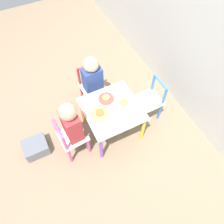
{
  "coord_description": "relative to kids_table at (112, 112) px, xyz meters",
  "views": [
    {
      "loc": [
        1.09,
        -0.55,
        2.19
      ],
      "look_at": [
        0.0,
        0.0,
        0.36
      ],
      "focal_mm": 35.0,
      "sensor_mm": 36.0,
      "label": 1
    }
  ],
  "objects": [
    {
      "name": "storage_bin",
      "position": [
        -0.13,
        -0.83,
        -0.29
      ],
      "size": [
        0.21,
        0.24,
        0.14
      ],
      "color": "slate",
      "rests_on": "ground_plane"
    },
    {
      "name": "ground_plane",
      "position": [
        0.0,
        0.0,
        -0.36
      ],
      "size": [
        6.0,
        6.0,
        0.0
      ],
      "primitive_type": "plane",
      "color": "#8C755B"
    },
    {
      "name": "plate_front",
      "position": [
        -0.0,
        -0.13,
        0.07
      ],
      "size": [
        0.2,
        0.2,
        0.03
      ],
      "color": "#EADB66",
      "rests_on": "kids_table"
    },
    {
      "name": "plate_back",
      "position": [
        0.0,
        0.13,
        0.07
      ],
      "size": [
        0.19,
        0.19,
        0.03
      ],
      "color": "white",
      "rests_on": "kids_table"
    },
    {
      "name": "child_left",
      "position": [
        -0.41,
        -0.02,
        0.08
      ],
      "size": [
        0.22,
        0.21,
        0.74
      ],
      "rotation": [
        0.0,
        0.0,
        -4.66
      ],
      "color": "#7A6B5B",
      "rests_on": "ground_plane"
    },
    {
      "name": "chair_blue",
      "position": [
        -0.01,
        0.47,
        -0.09
      ],
      "size": [
        0.26,
        0.26,
        0.54
      ],
      "rotation": [
        0.0,
        0.0,
        0.01
      ],
      "color": "silver",
      "rests_on": "ground_plane"
    },
    {
      "name": "chair_red",
      "position": [
        -0.47,
        -0.02,
        -0.09
      ],
      "size": [
        0.27,
        0.27,
        0.54
      ],
      "rotation": [
        0.0,
        0.0,
        -4.66
      ],
      "color": "silver",
      "rests_on": "ground_plane"
    },
    {
      "name": "child_front",
      "position": [
        0.03,
        -0.41,
        0.11
      ],
      "size": [
        0.21,
        0.22,
        0.78
      ],
      "rotation": [
        0.0,
        0.0,
        -3.07
      ],
      "color": "#7A6B5B",
      "rests_on": "ground_plane"
    },
    {
      "name": "plate_left",
      "position": [
        -0.13,
        0.0,
        0.07
      ],
      "size": [
        0.16,
        0.16,
        0.03
      ],
      "color": "#E54C47",
      "rests_on": "kids_table"
    },
    {
      "name": "chair_pink",
      "position": [
        0.03,
        -0.47,
        -0.09
      ],
      "size": [
        0.28,
        0.28,
        0.54
      ],
      "rotation": [
        0.0,
        0.0,
        -3.07
      ],
      "color": "silver",
      "rests_on": "ground_plane"
    },
    {
      "name": "kids_table",
      "position": [
        0.0,
        0.0,
        0.0
      ],
      "size": [
        0.55,
        0.55,
        0.43
      ],
      "color": "silver",
      "rests_on": "ground_plane"
    }
  ]
}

